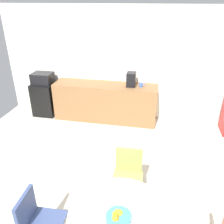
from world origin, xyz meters
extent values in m
plane|color=beige|center=(0.00, 0.00, 0.00)|extent=(6.00, 6.00, 0.00)
cube|color=white|center=(0.00, 3.00, 1.30)|extent=(6.00, 0.10, 2.60)
cube|color=brown|center=(-0.42, 2.65, 0.45)|extent=(2.43, 0.60, 0.90)
cube|color=black|center=(-1.99, 2.65, 0.41)|extent=(0.54, 0.54, 0.82)
cube|color=black|center=(-1.99, 2.65, 0.95)|extent=(0.48, 0.38, 0.26)
cylinder|color=white|center=(0.49, -0.72, 0.74)|extent=(1.07, 1.07, 0.03)
cylinder|color=silver|center=(0.62, -0.02, 0.21)|extent=(0.02, 0.02, 0.42)
cylinder|color=silver|center=(0.31, -0.03, 0.21)|extent=(0.02, 0.02, 0.42)
cylinder|color=silver|center=(0.61, 0.29, 0.21)|extent=(0.02, 0.02, 0.42)
cylinder|color=silver|center=(0.29, 0.28, 0.21)|extent=(0.02, 0.02, 0.42)
cube|color=#8C934C|center=(0.46, 0.13, 0.44)|extent=(0.44, 0.44, 0.03)
cube|color=#8C934C|center=(0.45, 0.32, 0.64)|extent=(0.38, 0.05, 0.38)
cylinder|color=silver|center=(-0.53, -0.60, 0.21)|extent=(0.02, 0.02, 0.42)
cube|color=#384772|center=(-0.36, -0.75, 0.44)|extent=(0.43, 0.43, 0.03)
cube|color=#384772|center=(-0.55, -0.76, 0.64)|extent=(0.05, 0.38, 0.38)
cylinder|color=teal|center=(0.49, -0.80, 0.79)|extent=(0.25, 0.25, 0.07)
sphere|color=yellow|center=(0.49, -0.77, 0.83)|extent=(0.07, 0.07, 0.07)
sphere|color=orange|center=(0.46, -0.83, 0.83)|extent=(0.07, 0.07, 0.07)
sphere|color=yellow|center=(0.47, -0.77, 0.83)|extent=(0.07, 0.07, 0.07)
sphere|color=orange|center=(0.46, -0.79, 0.83)|extent=(0.07, 0.07, 0.07)
cylinder|color=#3F66BF|center=(0.40, 2.65, 0.95)|extent=(0.08, 0.08, 0.09)
torus|color=#3F66BF|center=(0.46, 2.65, 0.95)|extent=(0.06, 0.01, 0.06)
cube|color=black|center=(0.18, 2.65, 1.06)|extent=(0.20, 0.24, 0.32)
camera|label=1|loc=(0.73, -2.35, 2.73)|focal=37.27mm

